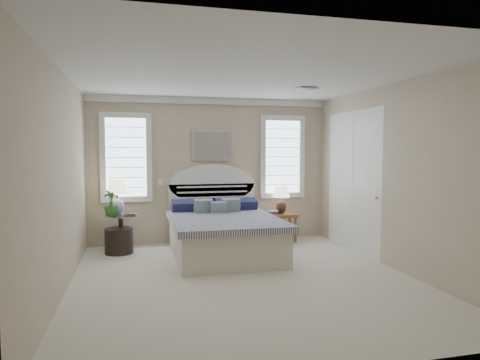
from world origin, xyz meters
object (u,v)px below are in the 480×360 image
side_table_left (121,229)px  nightstand_right (283,221)px  lamp_left (117,193)px  bed (223,231)px  floor_pot (119,241)px  lamp_right (281,196)px

side_table_left → nightstand_right: (2.95, 0.10, -0.00)m
side_table_left → lamp_left: (-0.05, 0.03, 0.61)m
bed → lamp_left: 1.91m
lamp_left → bed: bearing=-20.0°
bed → floor_pot: bed is taller
bed → lamp_left: bearing=160.0°
bed → nightstand_right: bearing=28.0°
floor_pot → nightstand_right: bearing=4.5°
side_table_left → lamp_right: lamp_right is taller
side_table_left → nightstand_right: bearing=1.9°
lamp_left → lamp_right: lamp_left is taller
bed → side_table_left: bearing=160.3°
nightstand_right → lamp_right: (-0.01, 0.05, 0.47)m
floor_pot → lamp_right: lamp_right is taller
lamp_left → nightstand_right: bearing=1.4°
nightstand_right → lamp_right: bearing=106.7°
floor_pot → lamp_left: lamp_left is taller
nightstand_right → bed: bearing=-152.0°
side_table_left → lamp_right: (2.94, 0.15, 0.47)m
nightstand_right → lamp_right: lamp_right is taller
lamp_left → side_table_left: bearing=-28.3°
floor_pot → lamp_right: bearing=5.5°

